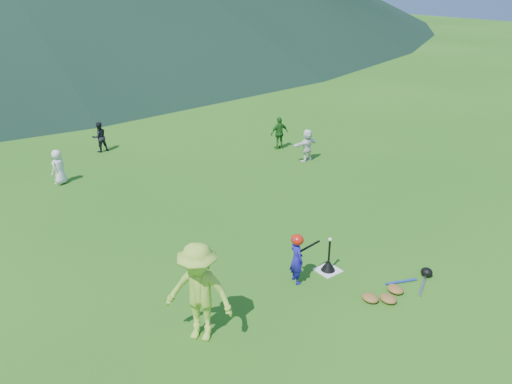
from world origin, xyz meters
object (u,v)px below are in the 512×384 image
at_px(fielder_b, 100,137).
at_px(batting_tee, 328,265).
at_px(batter_child, 297,259).
at_px(equipment_pile, 396,289).
at_px(home_plate, 328,270).
at_px(fielder_c, 279,133).
at_px(fielder_a, 59,167).
at_px(fielder_d, 307,145).
at_px(adult_coach, 199,293).

bearing_deg(fielder_b, batting_tee, 94.37).
xyz_separation_m(batter_child, equipment_pile, (1.31, -1.43, -0.45)).
distance_m(home_plate, batting_tee, 0.12).
bearing_deg(fielder_c, home_plate, 66.94).
bearing_deg(equipment_pile, fielder_a, 110.45).
bearing_deg(batting_tee, fielder_c, 58.28).
distance_m(fielder_a, fielder_b, 2.90).
bearing_deg(fielder_b, fielder_d, 134.58).
bearing_deg(fielder_c, equipment_pile, 74.33).
xyz_separation_m(adult_coach, fielder_b, (2.18, 10.34, -0.37)).
bearing_deg(adult_coach, fielder_b, 130.07).
bearing_deg(home_plate, equipment_pile, -68.98).
xyz_separation_m(fielder_a, equipment_pile, (3.50, -9.39, -0.45)).
xyz_separation_m(batter_child, fielder_a, (-2.20, 7.96, 0.00)).
distance_m(fielder_c, fielder_d, 1.50).
distance_m(home_plate, fielder_c, 7.90).
bearing_deg(batter_child, fielder_c, -24.58).
bearing_deg(fielder_b, fielder_c, 144.97).
distance_m(batter_child, fielder_d, 7.06).
bearing_deg(fielder_c, adult_coach, 52.02).
height_order(fielder_c, fielder_d, fielder_c).
bearing_deg(fielder_d, equipment_pile, 60.97).
relative_size(fielder_a, batting_tee, 1.52).
bearing_deg(equipment_pile, home_plate, 111.02).
relative_size(home_plate, fielder_c, 0.40).
height_order(adult_coach, fielder_c, adult_coach).
bearing_deg(equipment_pile, fielder_b, 97.43).
bearing_deg(home_plate, fielder_a, 110.36).
bearing_deg(adult_coach, equipment_pile, 34.83).
height_order(adult_coach, batting_tee, adult_coach).
height_order(fielder_a, equipment_pile, fielder_a).
relative_size(adult_coach, fielder_b, 1.72).
xyz_separation_m(fielder_d, equipment_pile, (-3.57, -6.54, -0.47)).
bearing_deg(home_plate, batter_child, 172.88).
height_order(batter_child, fielder_a, fielder_a).
bearing_deg(home_plate, fielder_d, 51.93).
bearing_deg(fielder_b, home_plate, 94.37).
xyz_separation_m(fielder_c, fielder_d, (-0.06, -1.49, -0.03)).
bearing_deg(fielder_a, equipment_pile, 78.08).
bearing_deg(fielder_d, batter_child, 45.94).
distance_m(fielder_b, fielder_d, 7.07).
relative_size(batter_child, fielder_c, 0.91).
bearing_deg(equipment_pile, batting_tee, 111.02).
relative_size(batter_child, adult_coach, 0.58).
distance_m(fielder_a, equipment_pile, 10.03).
bearing_deg(adult_coach, batting_tee, 55.55).
xyz_separation_m(adult_coach, batting_tee, (3.16, 0.20, -0.76)).
distance_m(fielder_b, batting_tee, 10.20).
bearing_deg(fielder_b, adult_coach, 76.92).
distance_m(batter_child, fielder_b, 10.05).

